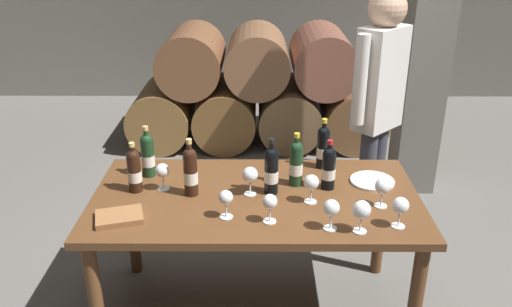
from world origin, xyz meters
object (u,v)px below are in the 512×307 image
Objects in this scene: wine_bottle_0 at (271,170)px; wine_bottle_4 at (323,147)px; wine_glass_2 at (331,209)px; wine_glass_6 at (311,183)px; wine_bottle_2 at (134,170)px; wine_glass_1 at (383,187)px; tasting_notebook at (119,217)px; wine_bottle_5 at (190,171)px; wine_bottle_1 at (329,168)px; wine_bottle_6 at (296,163)px; wine_glass_0 at (226,199)px; wine_glass_8 at (270,203)px; wine_glass_3 at (400,206)px; wine_glass_5 at (362,210)px; wine_glass_7 at (162,171)px; dining_table at (256,211)px; wine_bottle_3 at (148,155)px; sommelier_presenting at (378,99)px; serving_plate at (372,181)px.

wine_bottle_0 is 0.44m from wine_bottle_4.
wine_glass_2 is 0.99× the size of wine_glass_6.
wine_bottle_2 is 1.27m from wine_glass_1.
tasting_notebook is (-0.02, -0.29, -0.11)m from wine_bottle_2.
wine_bottle_4 is 0.95× the size of wine_bottle_5.
wine_bottle_6 is (-0.17, 0.04, 0.01)m from wine_bottle_1.
wine_bottle_5 is at bearing 22.99° from tasting_notebook.
tasting_notebook is (-0.51, -0.02, -0.09)m from wine_glass_0.
wine_bottle_0 is 0.44m from wine_glass_2.
wine_bottle_1 is at bearing 47.79° from wine_glass_8.
wine_glass_5 is (-0.19, -0.05, 0.00)m from wine_glass_3.
wine_glass_2 is (-0.04, -0.67, -0.02)m from wine_bottle_4.
tasting_notebook is (-0.16, -0.31, -0.09)m from wine_glass_7.
wine_glass_5 is at bearing -77.46° from wine_bottle_1.
dining_table is 0.76m from wine_glass_3.
wine_bottle_5 is 0.30m from wine_glass_0.
wine_glass_2 is at bearing -12.33° from wine_glass_8.
wine_bottle_0 reaches higher than wine_glass_5.
wine_glass_8 is at bearing -117.41° from wine_bottle_4.
wine_bottle_3 is 0.93m from wine_glass_6.
wine_glass_8 is at bearing -92.47° from wine_bottle_0.
wine_bottle_4 is at bearing 47.31° from wine_glass_0.
wine_glass_2 is 0.95× the size of wine_glass_5.
wine_bottle_0 is at bearing 48.80° from wine_glass_0.
wine_glass_1 is at bearing 15.10° from wine_glass_8.
wine_bottle_4 reaches higher than wine_glass_5.
dining_table is 6.18× the size of wine_bottle_1.
wine_glass_6 is 1.05× the size of wine_glass_8.
sommelier_presenting is (0.55, 0.62, 0.16)m from wine_bottle_6.
dining_table is 0.63m from wine_glass_5.
serving_plate is (0.57, 0.42, -0.10)m from wine_glass_8.
wine_bottle_1 is at bearing 126.14° from wine_glass_3.
wine_glass_2 is (0.27, -0.35, -0.02)m from wine_bottle_0.
wine_glass_3 is 0.19m from wine_glass_5.
serving_plate is 0.67m from sommelier_presenting.
wine_bottle_6 is (0.55, 0.12, -0.01)m from wine_bottle_5.
tasting_notebook is 0.92× the size of serving_plate.
wine_bottle_2 is 0.30m from wine_bottle_5.
sommelier_presenting reaches higher than wine_glass_7.
wine_glass_3 reaches higher than serving_plate.
wine_bottle_2 is at bearing 160.41° from wine_glass_5.
wine_bottle_6 is (0.85, 0.08, 0.01)m from wine_bottle_2.
wine_bottle_3 is at bearing 140.01° from wine_bottle_5.
sommelier_presenting is at bearing 26.55° from wine_bottle_2.
wine_glass_0 is at bearing -39.34° from wine_glass_7.
serving_plate is at bearing 13.63° from dining_table.
wine_bottle_4 is at bearing 13.72° from tasting_notebook.
serving_plate is at bearing 4.70° from wine_bottle_2.
wine_bottle_4 is at bearing 16.30° from wine_bottle_2.
wine_bottle_0 is 0.31m from wine_bottle_1.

